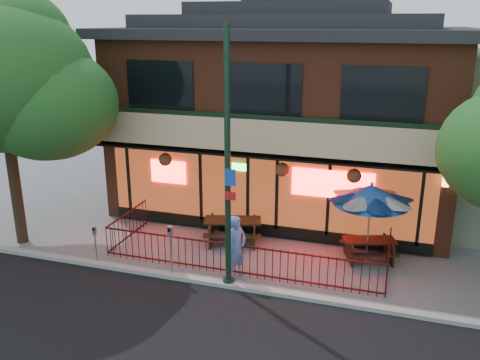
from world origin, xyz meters
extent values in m
plane|color=gray|center=(0.00, 0.00, 0.00)|extent=(80.00, 80.00, 0.00)
cube|color=#999993|center=(0.00, -0.50, 0.06)|extent=(80.00, 0.25, 0.12)
cube|color=brown|center=(0.00, 7.20, 3.25)|extent=(12.00, 8.00, 6.50)
cube|color=#59230F|center=(0.00, 3.18, 1.65)|extent=(11.00, 0.06, 2.60)
cube|color=#FF0C0C|center=(2.30, 3.10, 2.10)|extent=(2.60, 0.04, 0.90)
cube|color=#FF0C0C|center=(-3.40, 3.10, 2.00)|extent=(1.30, 0.04, 0.80)
cube|color=tan|center=(0.00, 2.70, 3.55)|extent=(12.20, 1.33, 1.26)
cube|color=black|center=(-3.60, 3.18, 5.00)|extent=(2.40, 0.06, 1.60)
cube|color=black|center=(0.00, 3.18, 5.00)|extent=(2.40, 0.06, 1.60)
cube|color=black|center=(3.60, 3.18, 5.00)|extent=(2.40, 0.06, 1.60)
cube|color=black|center=(0.00, 3.15, 0.25)|extent=(11.00, 0.12, 0.40)
cube|color=#FFC672|center=(5.60, 3.02, 2.55)|extent=(0.18, 0.18, 0.32)
cube|color=#3C0D0F|center=(0.00, 0.20, 0.95)|extent=(8.40, 0.04, 0.04)
cube|color=#3C0D0F|center=(0.00, 0.20, 0.12)|extent=(8.40, 0.04, 0.04)
cube|color=#3C0D0F|center=(-4.20, 1.50, 0.95)|extent=(0.04, 2.60, 0.04)
cube|color=#3C0D0F|center=(4.20, 1.50, 0.95)|extent=(0.04, 2.60, 0.04)
cylinder|color=#3C0D0F|center=(0.00, 0.20, 0.50)|extent=(0.02, 0.02, 1.00)
cylinder|color=black|center=(0.00, -0.40, 3.50)|extent=(0.16, 0.16, 7.00)
cylinder|color=black|center=(0.00, -0.40, 0.10)|extent=(0.32, 0.32, 0.20)
cube|color=#194CB2|center=(0.12, -0.55, 3.20)|extent=(0.30, 0.02, 0.45)
cube|color=red|center=(0.12, -0.55, 2.70)|extent=(0.30, 0.02, 0.22)
cylinder|color=#35291A|center=(-7.50, 0.30, 2.56)|extent=(0.36, 0.36, 5.12)
ellipsoid|color=#1C551D|center=(-7.50, 0.30, 5.44)|extent=(5.60, 5.60, 4.59)
ellipsoid|color=#1C551D|center=(-7.30, 0.70, 6.56)|extent=(3.64, 3.64, 2.98)
cube|color=#332312|center=(-1.49, 2.20, 0.38)|extent=(0.42, 1.31, 0.76)
cube|color=#332312|center=(-0.11, 2.60, 0.38)|extent=(0.42, 1.31, 0.76)
cube|color=#332312|center=(-0.80, 2.40, 0.76)|extent=(1.99, 1.25, 0.06)
cube|color=#332312|center=(-0.65, 1.85, 0.45)|extent=(1.86, 0.78, 0.05)
cube|color=#332312|center=(-0.95, 2.95, 0.45)|extent=(1.86, 0.78, 0.05)
cube|color=black|center=(3.02, 2.21, 0.32)|extent=(0.41, 1.09, 0.65)
cube|color=black|center=(4.18, 2.59, 0.32)|extent=(0.41, 1.09, 0.65)
cube|color=black|center=(3.60, 2.40, 0.65)|extent=(1.70, 1.12, 0.05)
cube|color=black|center=(3.75, 1.94, 0.38)|extent=(1.57, 0.73, 0.04)
cube|color=black|center=(3.45, 2.86, 0.38)|extent=(1.57, 0.73, 0.04)
cylinder|color=gray|center=(3.55, 2.19, 1.18)|extent=(0.05, 0.05, 2.36)
cone|color=#1C499B|center=(3.55, 2.19, 2.20)|extent=(2.25, 2.25, 0.59)
sphere|color=gray|center=(3.55, 2.19, 2.52)|extent=(0.11, 0.11, 0.11)
imported|color=#5F7DBE|center=(0.08, 0.10, 0.94)|extent=(0.68, 0.81, 1.88)
cylinder|color=#9B9CA3|center=(-1.72, -0.40, 0.63)|extent=(0.06, 0.06, 1.25)
cube|color=#9B9CA3|center=(-1.72, -0.40, 1.39)|extent=(0.15, 0.13, 0.32)
cube|color=black|center=(-1.72, -0.46, 1.46)|extent=(0.09, 0.02, 0.11)
cylinder|color=#979B9F|center=(-4.20, -0.40, 0.50)|extent=(0.05, 0.05, 0.99)
cube|color=#979B9F|center=(-4.20, -0.40, 1.10)|extent=(0.13, 0.12, 0.25)
cube|color=black|center=(-4.20, -0.45, 1.16)|extent=(0.07, 0.03, 0.09)
camera|label=1|loc=(4.11, -12.35, 7.06)|focal=38.00mm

